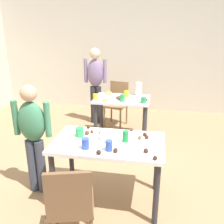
% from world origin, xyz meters
% --- Properties ---
extents(ground_plane, '(6.40, 6.40, 0.00)m').
position_xyz_m(ground_plane, '(0.00, 0.00, 0.00)').
color(ground_plane, '#9E7A56').
extents(wall_back, '(6.40, 0.10, 2.60)m').
position_xyz_m(wall_back, '(0.00, 3.20, 1.30)').
color(wall_back, beige).
rests_on(wall_back, ground_plane).
extents(dining_table_near, '(1.20, 0.70, 0.75)m').
position_xyz_m(dining_table_near, '(0.07, -0.22, 0.64)').
color(dining_table_near, white).
rests_on(dining_table_near, ground_plane).
extents(dining_table_far, '(0.94, 0.60, 0.75)m').
position_xyz_m(dining_table_far, '(-0.02, 1.44, 0.61)').
color(dining_table_far, silver).
rests_on(dining_table_far, ground_plane).
extents(chair_near_table, '(0.49, 0.49, 0.87)m').
position_xyz_m(chair_near_table, '(-0.12, -0.94, 0.50)').
color(chair_near_table, brown).
rests_on(chair_near_table, ground_plane).
extents(chair_far_table, '(0.48, 0.48, 0.87)m').
position_xyz_m(chair_far_table, '(-0.20, 2.09, 0.50)').
color(chair_far_table, olive).
rests_on(chair_far_table, ground_plane).
extents(person_girl_near, '(0.45, 0.21, 1.33)m').
position_xyz_m(person_girl_near, '(-0.81, -0.20, 0.79)').
color(person_girl_near, '#383D4C').
rests_on(person_girl_near, ground_plane).
extents(person_adult_far, '(0.45, 0.21, 1.51)m').
position_xyz_m(person_adult_far, '(-0.64, 2.11, 0.91)').
color(person_adult_far, '#28282D').
rests_on(person_adult_far, ground_plane).
extents(mixing_bowl, '(0.20, 0.20, 0.06)m').
position_xyz_m(mixing_bowl, '(0.07, -0.17, 0.78)').
color(mixing_bowl, white).
rests_on(mixing_bowl, dining_table_near).
extents(soda_can, '(0.07, 0.07, 0.12)m').
position_xyz_m(soda_can, '(0.25, -0.19, 0.81)').
color(soda_can, '#198438').
rests_on(soda_can, dining_table_near).
extents(fork_near, '(0.17, 0.02, 0.01)m').
position_xyz_m(fork_near, '(0.32, -0.45, 0.75)').
color(fork_near, silver).
rests_on(fork_near, dining_table_near).
extents(cup_near_0, '(0.08, 0.08, 0.11)m').
position_xyz_m(cup_near_0, '(-0.13, -0.42, 0.81)').
color(cup_near_0, '#3351B2').
rests_on(cup_near_0, dining_table_near).
extents(cup_near_1, '(0.07, 0.07, 0.11)m').
position_xyz_m(cup_near_1, '(0.12, -0.42, 0.80)').
color(cup_near_1, '#3351B2').
rests_on(cup_near_1, dining_table_near).
extents(cup_near_2, '(0.09, 0.09, 0.10)m').
position_xyz_m(cup_near_2, '(-0.27, -0.14, 0.80)').
color(cup_near_2, green).
rests_on(cup_near_2, dining_table_near).
extents(cake_ball_0, '(0.04, 0.04, 0.04)m').
position_xyz_m(cake_ball_0, '(0.40, -0.10, 0.77)').
color(cake_ball_0, brown).
rests_on(cake_ball_0, dining_table_near).
extents(cake_ball_1, '(0.05, 0.05, 0.05)m').
position_xyz_m(cake_ball_1, '(0.19, -0.44, 0.77)').
color(cake_ball_1, '#3D2319').
rests_on(cake_ball_1, dining_table_near).
extents(cake_ball_2, '(0.04, 0.04, 0.04)m').
position_xyz_m(cake_ball_2, '(-0.16, -0.04, 0.77)').
color(cake_ball_2, brown).
rests_on(cake_ball_2, dining_table_near).
extents(cake_ball_3, '(0.05, 0.05, 0.05)m').
position_xyz_m(cake_ball_3, '(0.48, -0.40, 0.77)').
color(cake_ball_3, '#3D2319').
rests_on(cake_ball_3, dining_table_near).
extents(cake_ball_4, '(0.04, 0.04, 0.04)m').
position_xyz_m(cake_ball_4, '(0.29, 0.10, 0.77)').
color(cake_ball_4, brown).
rests_on(cake_ball_4, dining_table_near).
extents(cake_ball_5, '(0.04, 0.04, 0.04)m').
position_xyz_m(cake_ball_5, '(0.58, -0.52, 0.77)').
color(cake_ball_5, '#3D2319').
rests_on(cake_ball_5, dining_table_near).
extents(cake_ball_6, '(0.04, 0.04, 0.04)m').
position_xyz_m(cake_ball_6, '(0.45, -0.01, 0.77)').
color(cake_ball_6, '#3D2319').
rests_on(cake_ball_6, dining_table_near).
extents(cake_ball_7, '(0.04, 0.04, 0.04)m').
position_xyz_m(cake_ball_7, '(0.48, -0.08, 0.77)').
color(cake_ball_7, '#3D2319').
rests_on(cake_ball_7, dining_table_near).
extents(cake_ball_8, '(0.04, 0.04, 0.04)m').
position_xyz_m(cake_ball_8, '(-0.05, -0.07, 0.77)').
color(cake_ball_8, brown).
rests_on(cake_ball_8, dining_table_near).
extents(cake_ball_9, '(0.05, 0.05, 0.05)m').
position_xyz_m(cake_ball_9, '(0.03, -0.51, 0.77)').
color(cake_ball_9, '#3D2319').
rests_on(cake_ball_9, dining_table_near).
extents(cake_ball_10, '(0.04, 0.04, 0.04)m').
position_xyz_m(cake_ball_10, '(-0.23, 0.09, 0.77)').
color(cake_ball_10, '#3D2319').
rests_on(cake_ball_10, dining_table_near).
extents(cake_ball_11, '(0.05, 0.05, 0.05)m').
position_xyz_m(cake_ball_11, '(-0.20, -0.09, 0.78)').
color(cake_ball_11, brown).
rests_on(cake_ball_11, dining_table_near).
extents(pitcher_far, '(0.11, 0.11, 0.23)m').
position_xyz_m(pitcher_far, '(0.25, 1.67, 0.86)').
color(pitcher_far, white).
rests_on(pitcher_far, dining_table_far).
extents(cup_far_0, '(0.09, 0.09, 0.11)m').
position_xyz_m(cup_far_0, '(0.05, 1.53, 0.80)').
color(cup_far_0, yellow).
rests_on(cup_far_0, dining_table_far).
extents(cup_far_1, '(0.07, 0.07, 0.10)m').
position_xyz_m(cup_far_1, '(-0.44, 1.28, 0.80)').
color(cup_far_1, yellow).
rests_on(cup_far_1, dining_table_far).
extents(cup_far_2, '(0.08, 0.08, 0.10)m').
position_xyz_m(cup_far_2, '(0.36, 1.23, 0.80)').
color(cup_far_2, green).
rests_on(cup_far_2, dining_table_far).
extents(cup_far_3, '(0.08, 0.08, 0.12)m').
position_xyz_m(cup_far_3, '(0.02, 1.26, 0.81)').
color(cup_far_3, green).
rests_on(cup_far_3, dining_table_far).
extents(donut_far_0, '(0.10, 0.10, 0.03)m').
position_xyz_m(donut_far_0, '(-0.26, 1.23, 0.76)').
color(donut_far_0, gold).
rests_on(donut_far_0, dining_table_far).
extents(donut_far_1, '(0.12, 0.12, 0.04)m').
position_xyz_m(donut_far_1, '(-0.29, 1.67, 0.77)').
color(donut_far_1, gold).
rests_on(donut_far_1, dining_table_far).
extents(donut_far_2, '(0.13, 0.13, 0.04)m').
position_xyz_m(donut_far_2, '(-0.04, 1.40, 0.77)').
color(donut_far_2, brown).
rests_on(donut_far_2, dining_table_far).
extents(donut_far_3, '(0.11, 0.11, 0.03)m').
position_xyz_m(donut_far_3, '(0.37, 1.36, 0.77)').
color(donut_far_3, brown).
rests_on(donut_far_3, dining_table_far).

